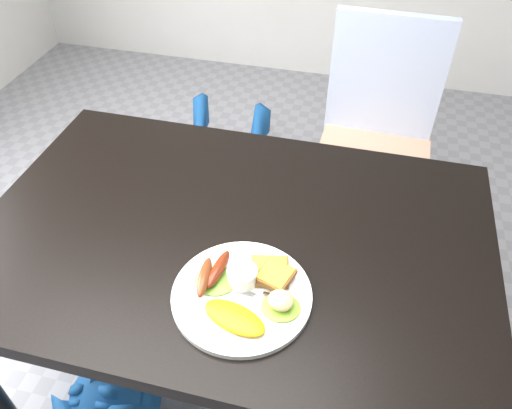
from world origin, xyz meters
The scene contains 15 objects.
room_floor centered at (0.00, 0.00, -0.01)m, with size 4.00×4.50×0.02m, color gray.
dining_table centered at (0.00, 0.00, 0.73)m, with size 1.20×0.80×0.04m, color black.
dining_chair centered at (0.31, 0.75, 0.45)m, with size 0.41×0.41×0.05m, color tan.
person centered at (-0.37, 0.45, 0.84)m, with size 0.61×0.40×1.68m, color navy.
plate centered at (0.07, -0.18, 0.76)m, with size 0.29×0.29×0.01m, color white.
lettuce_left centered at (0.01, -0.16, 0.77)m, with size 0.09×0.08×0.01m, color #579422.
lettuce_right centered at (0.16, -0.19, 0.77)m, with size 0.08×0.07×0.01m, color #68A129.
omelette centered at (0.07, -0.24, 0.77)m, with size 0.13×0.06×0.02m, color yellow.
sausage_a centered at (-0.01, -0.17, 0.78)m, with size 0.03×0.10×0.03m, color maroon.
sausage_b centered at (0.01, -0.14, 0.78)m, with size 0.03×0.11×0.03m, color maroon.
ramekin centered at (0.06, -0.15, 0.78)m, with size 0.06×0.06×0.04m, color white.
toast_a centered at (0.11, -0.11, 0.77)m, with size 0.08×0.08×0.01m, color brown.
toast_b centered at (0.13, -0.13, 0.78)m, with size 0.07×0.07×0.01m, color brown.
potato_salad centered at (0.16, -0.19, 0.79)m, with size 0.05×0.05×0.03m, color #FAEEB4.
fork centered at (0.04, -0.17, 0.76)m, with size 0.16×0.01×0.00m, color #ADAFB7.
Camera 1 is at (0.25, -0.78, 1.59)m, focal length 35.00 mm.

